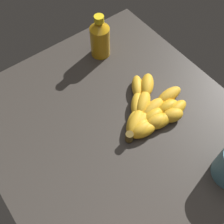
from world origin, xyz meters
TOP-DOWN VIEW (x-y plane):
  - ground_plane at (0.00, 0.00)cm, footprint 72.59×63.72cm
  - banana_bunch at (1.68, 8.97)cm, footprint 19.50×21.88cm
  - honey_bottle at (-24.53, 11.90)cm, footprint 5.82×5.82cm

SIDE VIEW (x-z plane):
  - ground_plane at x=0.00cm, z-range -3.98..0.00cm
  - banana_bunch at x=1.68cm, z-range -0.11..3.56cm
  - honey_bottle at x=-24.53cm, z-range -0.68..13.26cm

